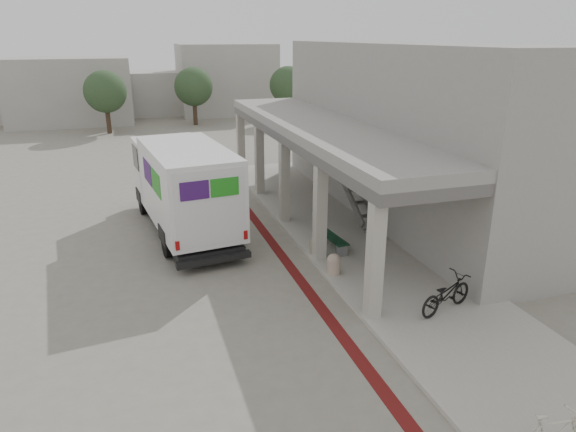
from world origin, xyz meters
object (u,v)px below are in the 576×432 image
object	(u,v)px
fedex_truck	(183,185)
bicycle_black	(446,294)
bench	(330,239)
utility_cabinet	(374,220)

from	to	relation	value
fedex_truck	bicycle_black	distance (m)	10.59
fedex_truck	bicycle_black	xyz separation A→B (m)	(6.02, -8.63, -1.24)
bench	utility_cabinet	world-z (taller)	utility_cabinet
fedex_truck	utility_cabinet	bearing A→B (deg)	-26.50
bench	fedex_truck	bearing A→B (deg)	137.15
fedex_truck	utility_cabinet	size ratio (longest dim) A/B	9.46
bench	utility_cabinet	xyz separation A→B (m)	(2.22, 1.06, 0.11)
fedex_truck	bicycle_black	world-z (taller)	fedex_truck
utility_cabinet	bicycle_black	world-z (taller)	bicycle_black
bench	utility_cabinet	bearing A→B (deg)	19.87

